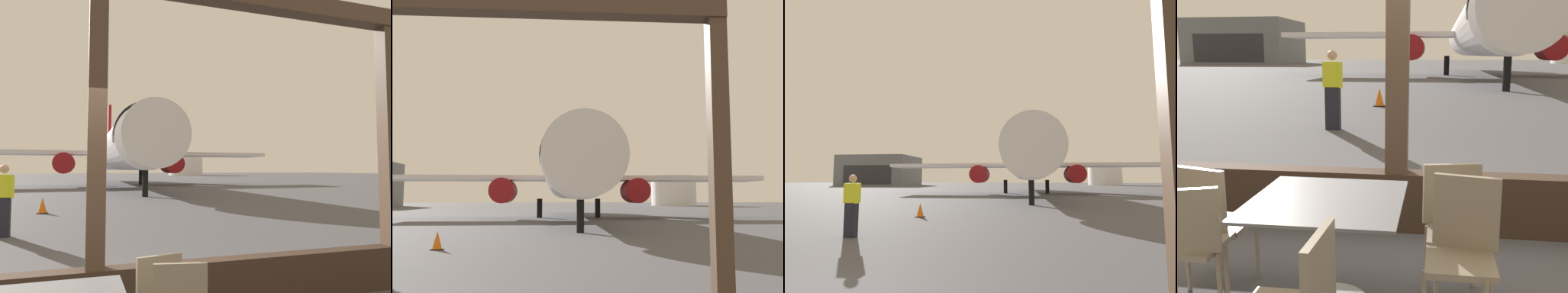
{
  "view_description": "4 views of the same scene",
  "coord_description": "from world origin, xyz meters",
  "views": [
    {
      "loc": [
        -0.16,
        -4.05,
        1.63
      ],
      "look_at": [
        6.46,
        16.72,
        3.01
      ],
      "focal_mm": 33.08,
      "sensor_mm": 36.0,
      "label": 1
    },
    {
      "loc": [
        2.19,
        -5.02,
        1.66
      ],
      "look_at": [
        3.66,
        14.84,
        3.84
      ],
      "focal_mm": 42.88,
      "sensor_mm": 36.0,
      "label": 2
    },
    {
      "loc": [
        2.78,
        -2.59,
        1.6
      ],
      "look_at": [
        0.84,
        12.54,
        3.24
      ],
      "focal_mm": 28.33,
      "sensor_mm": 36.0,
      "label": 3
    },
    {
      "loc": [
        0.35,
        -4.09,
        1.64
      ],
      "look_at": [
        -0.09,
        -0.96,
        1.0
      ],
      "focal_mm": 41.36,
      "sensor_mm": 36.0,
      "label": 4
    }
  ],
  "objects": [
    {
      "name": "dining_table",
      "position": [
        -0.31,
        -1.43,
        0.49
      ],
      "size": [
        0.96,
        0.96,
        0.75
      ],
      "color": "slate",
      "rests_on": "ground"
    },
    {
      "name": "cafe_chair_side_extra",
      "position": [
        -1.12,
        -1.7,
        0.54
      ],
      "size": [
        0.49,
        0.49,
        0.89
      ],
      "color": "gray",
      "rests_on": "ground"
    },
    {
      "name": "distant_hangar",
      "position": [
        -36.35,
        80.89,
        4.06
      ],
      "size": [
        18.68,
        16.44,
        8.12
      ],
      "color": "slate",
      "rests_on": "ground"
    },
    {
      "name": "cafe_chair_window_left",
      "position": [
        -1.17,
        -1.32,
        0.54
      ],
      "size": [
        0.47,
        0.47,
        0.91
      ],
      "color": "gray",
      "rests_on": "ground"
    },
    {
      "name": "cafe_chair_aisle_right",
      "position": [
        0.5,
        -1.16,
        0.55
      ],
      "size": [
        0.45,
        0.45,
        0.91
      ],
      "color": "gray",
      "rests_on": "ground"
    },
    {
      "name": "window_frame",
      "position": [
        0.0,
        0.0,
        1.44
      ],
      "size": [
        8.25,
        0.24,
        3.92
      ],
      "color": "#38281E",
      "rests_on": "ground"
    },
    {
      "name": "airplane",
      "position": [
        3.49,
        31.59,
        3.47
      ],
      "size": [
        30.62,
        36.3,
        10.4
      ],
      "color": "silver",
      "rests_on": "ground"
    },
    {
      "name": "cafe_chair_aisle_left",
      "position": [
        0.53,
        -1.54,
        0.55
      ],
      "size": [
        0.45,
        0.45,
        0.94
      ],
      "color": "gray",
      "rests_on": "ground"
    },
    {
      "name": "ground_crew_worker",
      "position": [
        -1.92,
        5.66,
        0.9
      ],
      "size": [
        0.5,
        0.33,
        1.74
      ],
      "color": "black",
      "rests_on": "ground"
    },
    {
      "name": "traffic_cone",
      "position": [
        -1.48,
        10.38,
        0.28
      ],
      "size": [
        0.36,
        0.36,
        0.6
      ],
      "color": "orange",
      "rests_on": "ground"
    },
    {
      "name": "ground_plane",
      "position": [
        0.0,
        40.0,
        0.0
      ],
      "size": [
        220.0,
        220.0,
        0.0
      ],
      "primitive_type": "plane",
      "color": "#4C4C51"
    }
  ]
}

